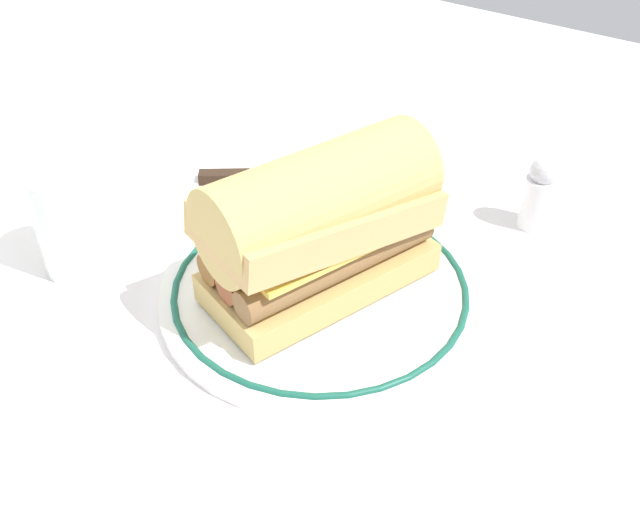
% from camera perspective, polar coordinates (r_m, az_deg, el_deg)
% --- Properties ---
extents(ground_plane, '(1.50, 1.50, 0.00)m').
position_cam_1_polar(ground_plane, '(0.62, 2.64, -3.46)').
color(ground_plane, silver).
extents(plate, '(0.28, 0.28, 0.01)m').
position_cam_1_polar(plate, '(0.62, 0.00, -2.71)').
color(plate, white).
rests_on(plate, ground_plane).
extents(sausage_sandwich, '(0.21, 0.15, 0.13)m').
position_cam_1_polar(sausage_sandwich, '(0.58, 0.00, 2.68)').
color(sausage_sandwich, tan).
rests_on(sausage_sandwich, plate).
extents(drinking_glass, '(0.07, 0.07, 0.10)m').
position_cam_1_polar(drinking_glass, '(0.67, -19.02, 2.32)').
color(drinking_glass, silver).
rests_on(drinking_glass, ground_plane).
extents(salt_shaker, '(0.03, 0.03, 0.08)m').
position_cam_1_polar(salt_shaker, '(0.72, 17.15, 4.80)').
color(salt_shaker, white).
rests_on(salt_shaker, ground_plane).
extents(butter_knife, '(0.11, 0.13, 0.01)m').
position_cam_1_polar(butter_knife, '(0.79, -10.18, 6.11)').
color(butter_knife, silver).
rests_on(butter_knife, ground_plane).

